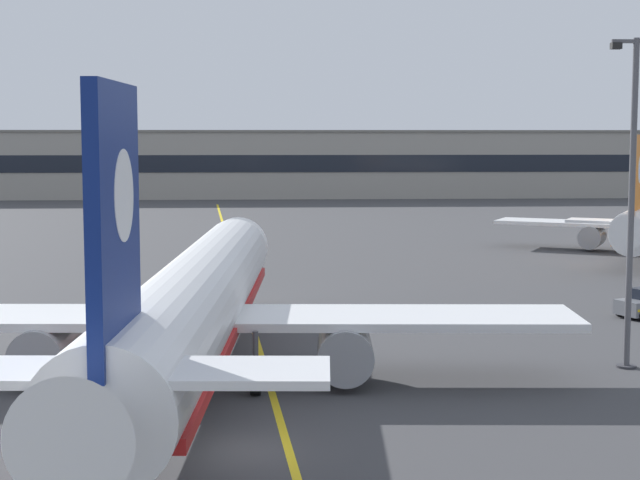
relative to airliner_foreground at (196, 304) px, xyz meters
name	(u,v)px	position (x,y,z in m)	size (l,w,h in m)	color
ground_plane	(231,451)	(1.71, -9.18, -3.37)	(400.00, 400.00, 0.00)	#3D3D3F
taxiway_centreline	(245,301)	(1.71, 20.82, -3.37)	(0.30, 180.00, 0.01)	yellow
airliner_foreground	(196,304)	(0.00, 0.00, 0.00)	(32.24, 41.52, 11.65)	white
apron_lamp_post	(632,198)	(19.00, 1.80, 4.21)	(2.24, 0.90, 14.52)	#515156
safety_cone_by_nose_gear	(230,308)	(0.87, 17.02, -3.11)	(0.44, 0.44, 0.55)	orange
terminal_building	(316,164)	(11.99, 128.10, 2.28)	(167.01, 12.40, 11.29)	#9E998E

